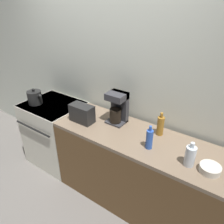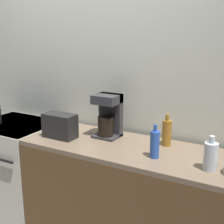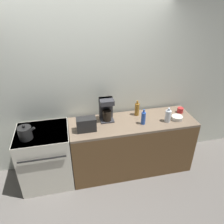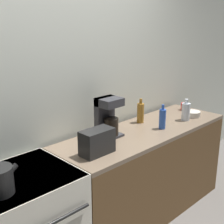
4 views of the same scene
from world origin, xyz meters
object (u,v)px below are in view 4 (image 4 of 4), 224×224
bottle_blue (162,119)px  cup_red (185,107)px  coffee_maker (108,117)px  bottle_clear (186,111)px  toaster (97,142)px  bottle_amber (140,113)px  bowl (192,114)px

bottle_blue → cup_red: bottle_blue is taller
coffee_maker → bottle_clear: size_ratio=1.57×
bottle_blue → toaster: bearing=179.4°
toaster → bottle_clear: (1.19, -0.02, -0.01)m
toaster → bottle_amber: (0.81, 0.25, 0.00)m
coffee_maker → toaster: bearing=-146.1°
bowl → coffee_maker: bearing=167.8°
coffee_maker → cup_red: 1.19m
toaster → bowl: bearing=-0.3°
coffee_maker → bottle_blue: (0.49, -0.23, -0.08)m
bottle_blue → bowl: size_ratio=1.41×
toaster → bottle_blue: size_ratio=1.14×
bottle_blue → bottle_clear: (0.37, -0.02, -0.00)m
toaster → cup_red: size_ratio=2.82×
cup_red → bowl: bearing=-128.6°
bottle_amber → cup_red: size_ratio=2.59×
coffee_maker → bowl: size_ratio=2.10×
bottle_amber → bowl: bearing=-25.4°
bottle_amber → bottle_blue: bottle_amber is taller
toaster → bowl: 1.35m
bottle_clear → cup_red: bearing=33.4°
bottle_clear → bowl: 0.18m
bottle_blue → bowl: bottle_blue is taller
cup_red → bottle_clear: bearing=-146.6°
bottle_amber → cup_red: bearing=-5.9°
toaster → coffee_maker: 0.40m
toaster → coffee_maker: bearing=33.9°
bottle_clear → coffee_maker: bearing=164.4°
bottle_clear → bowl: bottle_clear is taller
bottle_amber → bottle_clear: 0.47m
bottle_amber → bowl: size_ratio=1.46×
toaster → bowl: (1.35, -0.01, -0.07)m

